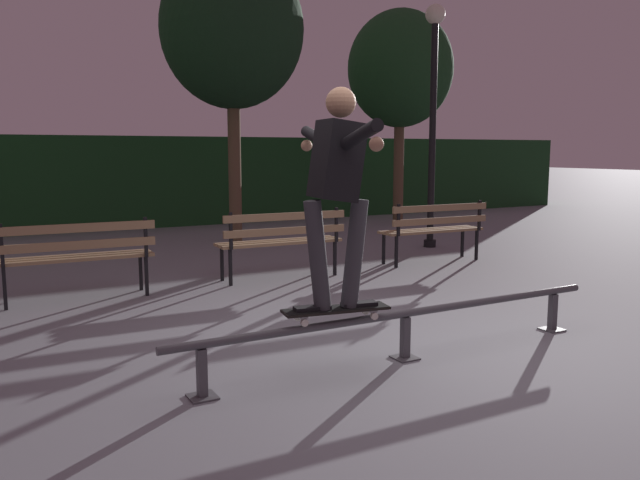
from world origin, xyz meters
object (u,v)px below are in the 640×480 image
(grind_rail, at_px, (405,321))
(tree_behind_benches, at_px, (232,30))
(park_bench_leftmost, at_px, (76,251))
(tree_far_right, at_px, (400,70))
(skateboarder, at_px, (337,179))
(park_bench_right_center, at_px, (435,226))
(park_bench_left_center, at_px, (282,237))
(skateboard, at_px, (336,310))
(lamp_post_right, at_px, (433,95))

(grind_rail, bearing_deg, tree_behind_benches, 79.73)
(park_bench_leftmost, relative_size, tree_far_right, 0.35)
(tree_behind_benches, bearing_deg, tree_far_right, 12.22)
(park_bench_leftmost, bearing_deg, skateboarder, -67.98)
(park_bench_leftmost, xyz_separation_m, park_bench_right_center, (4.82, 0.00, 0.00))
(park_bench_right_center, bearing_deg, grind_rail, -131.95)
(tree_far_right, bearing_deg, park_bench_right_center, -119.75)
(skateboarder, relative_size, park_bench_left_center, 0.97)
(park_bench_leftmost, relative_size, park_bench_left_center, 1.00)
(grind_rail, distance_m, skateboard, 0.64)
(grind_rail, relative_size, park_bench_right_center, 2.37)
(tree_far_right, bearing_deg, tree_behind_benches, -167.78)
(grind_rail, xyz_separation_m, skateboarder, (-0.62, -0.00, 1.10))
(lamp_post_right, bearing_deg, skateboard, -134.79)
(tree_far_right, bearing_deg, skateboarder, -128.46)
(park_bench_right_center, relative_size, tree_behind_benches, 0.32)
(skateboarder, distance_m, park_bench_leftmost, 3.59)
(skateboard, relative_size, skateboarder, 0.51)
(park_bench_leftmost, bearing_deg, park_bench_right_center, 0.00)
(grind_rail, xyz_separation_m, lamp_post_right, (3.80, 4.45, 2.18))
(skateboarder, height_order, park_bench_right_center, skateboarder)
(park_bench_leftmost, relative_size, tree_behind_benches, 0.32)
(skateboard, height_order, tree_behind_benches, tree_behind_benches)
(grind_rail, distance_m, skateboarder, 1.26)
(lamp_post_right, bearing_deg, park_bench_right_center, -126.28)
(skateboarder, height_order, tree_far_right, tree_far_right)
(grind_rail, xyz_separation_m, park_bench_leftmost, (-1.92, 3.23, 0.24))
(tree_behind_benches, bearing_deg, lamp_post_right, -39.72)
(grind_rail, relative_size, lamp_post_right, 0.98)
(tree_behind_benches, bearing_deg, grind_rail, -100.27)
(grind_rail, relative_size, park_bench_leftmost, 2.37)
(park_bench_left_center, bearing_deg, park_bench_right_center, 0.00)
(grind_rail, relative_size, skateboarder, 2.46)
(lamp_post_right, bearing_deg, skateboarder, -134.77)
(skateboard, xyz_separation_m, tree_far_right, (5.96, 7.51, 2.84))
(skateboard, relative_size, park_bench_right_center, 0.50)
(skateboard, height_order, park_bench_right_center, park_bench_right_center)
(skateboarder, xyz_separation_m, tree_behind_benches, (1.81, 6.61, 2.22))
(park_bench_leftmost, height_order, park_bench_left_center, same)
(park_bench_left_center, bearing_deg, lamp_post_right, 20.28)
(park_bench_left_center, height_order, tree_behind_benches, tree_behind_benches)
(skateboard, xyz_separation_m, lamp_post_right, (4.42, 4.45, 2.02))
(park_bench_right_center, height_order, lamp_post_right, lamp_post_right)
(skateboard, distance_m, tree_behind_benches, 7.54)
(park_bench_right_center, distance_m, lamp_post_right, 2.47)
(grind_rail, distance_m, park_bench_left_center, 3.27)
(grind_rail, height_order, tree_far_right, tree_far_right)
(park_bench_right_center, relative_size, lamp_post_right, 0.41)
(grind_rail, bearing_deg, tree_far_right, 54.54)
(park_bench_left_center, bearing_deg, grind_rail, -98.61)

